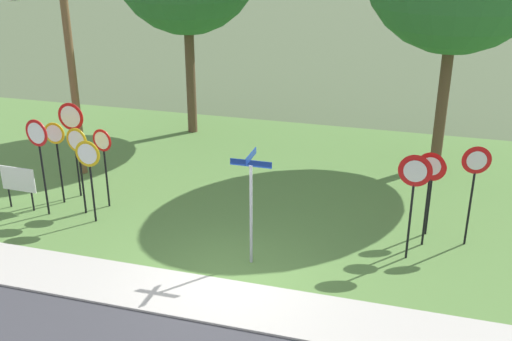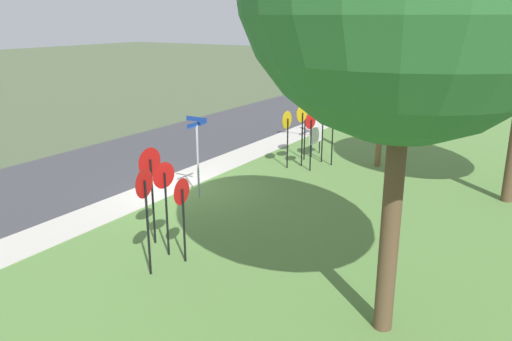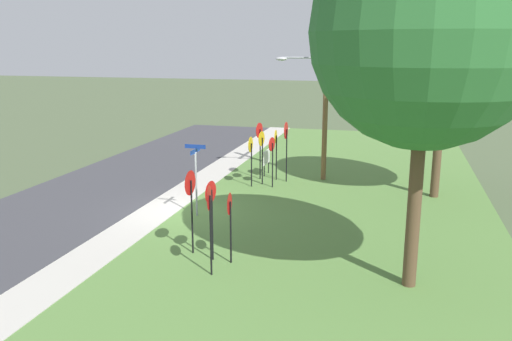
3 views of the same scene
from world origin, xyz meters
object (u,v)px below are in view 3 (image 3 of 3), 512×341
(stop_sign_far_left, at_px, (251,151))
(yield_sign_far_left, at_px, (211,202))
(yield_sign_near_left, at_px, (190,192))
(oak_tree_right, at_px, (427,33))
(utility_pole, at_px, (322,89))
(street_name_post, at_px, (196,173))
(yield_sign_near_right, at_px, (209,209))
(oak_tree_left, at_px, (446,44))
(notice_board, at_px, (266,158))
(stop_sign_center_tall, at_px, (260,138))
(stop_sign_far_right, at_px, (276,145))
(yield_sign_far_right, at_px, (229,212))
(stop_sign_far_center, at_px, (272,152))
(stop_sign_near_right, at_px, (286,138))
(stop_sign_near_left, at_px, (262,146))

(stop_sign_far_left, xyz_separation_m, yield_sign_far_left, (8.50, 1.15, 0.15))
(yield_sign_near_left, relative_size, oak_tree_right, 0.28)
(utility_pole, bearing_deg, street_name_post, -28.22)
(oak_tree_right, bearing_deg, yield_sign_far_left, -92.44)
(yield_sign_near_right, bearing_deg, oak_tree_left, 136.69)
(stop_sign_far_left, height_order, street_name_post, street_name_post)
(yield_sign_far_left, xyz_separation_m, notice_board, (-10.89, -1.01, -0.99))
(stop_sign_center_tall, bearing_deg, oak_tree_right, 43.20)
(yield_sign_far_left, distance_m, street_name_post, 4.34)
(stop_sign_far_right, bearing_deg, utility_pole, 105.94)
(yield_sign_far_right, bearing_deg, stop_sign_far_right, 179.96)
(stop_sign_far_right, relative_size, oak_tree_right, 0.25)
(stop_sign_far_right, bearing_deg, notice_board, -145.59)
(stop_sign_far_right, bearing_deg, yield_sign_near_left, -5.75)
(stop_sign_far_right, relative_size, yield_sign_near_left, 0.92)
(stop_sign_far_left, distance_m, street_name_post, 4.72)
(yield_sign_far_right, height_order, notice_board, yield_sign_far_right)
(stop_sign_far_center, height_order, oak_tree_left, oak_tree_left)
(stop_sign_near_right, distance_m, yield_sign_far_left, 9.80)
(stop_sign_center_tall, bearing_deg, stop_sign_near_left, 29.89)
(yield_sign_far_left, height_order, street_name_post, street_name_post)
(yield_sign_far_left, height_order, yield_sign_far_right, yield_sign_far_left)
(stop_sign_far_left, bearing_deg, yield_sign_near_right, 8.74)
(notice_board, xyz_separation_m, oak_tree_right, (11.14, 6.73, 5.76))
(stop_sign_far_left, distance_m, yield_sign_near_left, 8.16)
(yield_sign_far_left, bearing_deg, notice_board, -165.66)
(stop_sign_far_left, xyz_separation_m, stop_sign_far_right, (-1.51, 0.82, 0.05))
(stop_sign_far_center, xyz_separation_m, oak_tree_left, (-0.29, 7.07, 4.72))
(yield_sign_far_left, relative_size, oak_tree_right, 0.26)
(yield_sign_near_right, height_order, yield_sign_far_right, yield_sign_near_right)
(stop_sign_far_center, height_order, yield_sign_far_right, stop_sign_far_center)
(yield_sign_near_right, distance_m, yield_sign_far_right, 1.05)
(stop_sign_far_center, height_order, yield_sign_near_left, yield_sign_near_left)
(yield_sign_near_right, relative_size, notice_board, 2.08)
(stop_sign_near_left, distance_m, yield_sign_near_left, 8.68)
(notice_board, bearing_deg, yield_sign_far_right, 10.33)
(stop_sign_far_center, distance_m, stop_sign_far_right, 1.39)
(stop_sign_far_left, height_order, yield_sign_near_right, yield_sign_near_right)
(stop_sign_far_left, bearing_deg, utility_pole, 127.73)
(stop_sign_far_center, bearing_deg, stop_sign_center_tall, -133.89)
(stop_sign_center_tall, distance_m, utility_pole, 3.74)
(stop_sign_far_left, bearing_deg, stop_sign_near_left, 144.51)
(stop_sign_near_right, height_order, oak_tree_left, oak_tree_left)
(yield_sign_near_left, height_order, oak_tree_right, oak_tree_right)
(stop_sign_far_center, relative_size, yield_sign_far_left, 0.94)
(yield_sign_far_right, xyz_separation_m, notice_board, (-10.96, -1.61, -0.76))
(stop_sign_near_right, bearing_deg, yield_sign_far_left, -0.84)
(stop_sign_far_left, distance_m, utility_pole, 4.48)
(yield_sign_near_left, distance_m, utility_pole, 10.90)
(stop_sign_center_tall, xyz_separation_m, yield_sign_near_left, (9.62, 0.34, -0.02))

